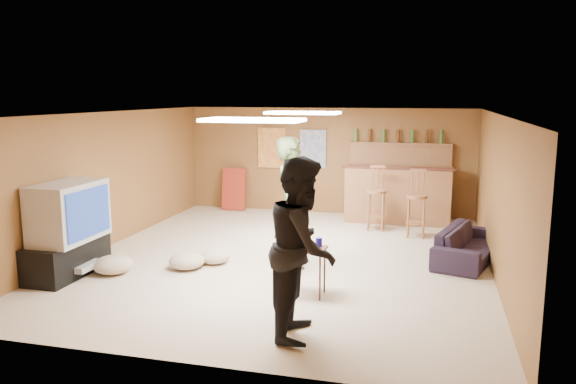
% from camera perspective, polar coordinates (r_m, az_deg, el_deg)
% --- Properties ---
extents(ground, '(7.00, 7.00, 0.00)m').
position_cam_1_polar(ground, '(8.63, -0.33, -6.78)').
color(ground, '#C2AD94').
rests_on(ground, ground).
extents(ceiling, '(6.00, 7.00, 0.02)m').
position_cam_1_polar(ceiling, '(8.27, -0.35, 7.98)').
color(ceiling, silver).
rests_on(ceiling, ground).
extents(wall_back, '(6.00, 0.02, 2.20)m').
position_cam_1_polar(wall_back, '(11.76, 4.01, 3.16)').
color(wall_back, brown).
rests_on(wall_back, ground).
extents(wall_front, '(6.00, 0.02, 2.20)m').
position_cam_1_polar(wall_front, '(5.15, -10.36, -5.78)').
color(wall_front, brown).
rests_on(wall_front, ground).
extents(wall_left, '(0.02, 7.00, 2.20)m').
position_cam_1_polar(wall_left, '(9.58, -17.96, 1.16)').
color(wall_left, brown).
rests_on(wall_left, ground).
extents(wall_right, '(0.02, 7.00, 2.20)m').
position_cam_1_polar(wall_right, '(8.16, 20.49, -0.45)').
color(wall_right, brown).
rests_on(wall_right, ground).
extents(tv_stand, '(0.55, 1.30, 0.50)m').
position_cam_1_polar(tv_stand, '(8.39, -21.50, -6.20)').
color(tv_stand, black).
rests_on(tv_stand, ground).
extents(dvd_box, '(0.35, 0.50, 0.08)m').
position_cam_1_polar(dvd_box, '(8.29, -20.22, -7.02)').
color(dvd_box, '#B2B2B7').
rests_on(dvd_box, tv_stand).
extents(tv_body, '(0.60, 1.10, 0.80)m').
position_cam_1_polar(tv_body, '(8.20, -21.39, -1.88)').
color(tv_body, '#B2B2B7').
rests_on(tv_body, tv_stand).
extents(tv_screen, '(0.02, 0.95, 0.65)m').
position_cam_1_polar(tv_screen, '(8.03, -19.59, -2.01)').
color(tv_screen, navy).
rests_on(tv_screen, tv_body).
extents(bar_counter, '(2.00, 0.60, 1.10)m').
position_cam_1_polar(bar_counter, '(11.13, 11.08, -0.25)').
color(bar_counter, brown).
rests_on(bar_counter, ground).
extents(bar_lip, '(2.10, 0.12, 0.05)m').
position_cam_1_polar(bar_lip, '(10.80, 11.09, 2.39)').
color(bar_lip, '#441E15').
rests_on(bar_lip, bar_counter).
extents(bar_shelf, '(2.00, 0.18, 0.05)m').
position_cam_1_polar(bar_shelf, '(11.45, 11.37, 4.82)').
color(bar_shelf, brown).
rests_on(bar_shelf, bar_backing).
extents(bar_backing, '(2.00, 0.14, 0.60)m').
position_cam_1_polar(bar_backing, '(11.50, 11.33, 3.34)').
color(bar_backing, brown).
rests_on(bar_backing, bar_counter).
extents(poster_left, '(0.60, 0.03, 0.85)m').
position_cam_1_polar(poster_left, '(11.97, -1.68, 4.50)').
color(poster_left, '#BF3F26').
rests_on(poster_left, wall_back).
extents(poster_right, '(0.55, 0.03, 0.80)m').
position_cam_1_polar(poster_right, '(11.76, 2.55, 4.40)').
color(poster_right, '#334C99').
rests_on(poster_right, wall_back).
extents(folding_chair_stack, '(0.50, 0.26, 0.91)m').
position_cam_1_polar(folding_chair_stack, '(12.19, -5.49, 0.29)').
color(folding_chair_stack, '#A22E1E').
rests_on(folding_chair_stack, ground).
extents(ceiling_panel_front, '(1.20, 0.60, 0.04)m').
position_cam_1_polar(ceiling_panel_front, '(6.83, -3.58, 7.31)').
color(ceiling_panel_front, white).
rests_on(ceiling_panel_front, ceiling).
extents(ceiling_panel_back, '(1.20, 0.60, 0.04)m').
position_cam_1_polar(ceiling_panel_back, '(9.44, 1.53, 8.04)').
color(ceiling_panel_back, white).
rests_on(ceiling_panel_back, ceiling).
extents(person_olive, '(0.49, 0.72, 1.91)m').
position_cam_1_polar(person_olive, '(7.78, 0.44, -1.38)').
color(person_olive, '#445330').
rests_on(person_olive, ground).
extents(person_black, '(0.78, 0.96, 1.87)m').
position_cam_1_polar(person_black, '(5.76, 1.49, -5.64)').
color(person_black, black).
rests_on(person_black, ground).
extents(sofa, '(1.14, 1.85, 0.51)m').
position_cam_1_polar(sofa, '(8.88, 17.85, -5.10)').
color(sofa, black).
rests_on(sofa, ground).
extents(tray_table, '(0.47, 0.38, 0.61)m').
position_cam_1_polar(tray_table, '(7.04, 1.89, -8.06)').
color(tray_table, '#441E15').
rests_on(tray_table, ground).
extents(cup_red_near, '(0.09, 0.09, 0.12)m').
position_cam_1_polar(cup_red_near, '(7.01, 1.27, -5.03)').
color(cup_red_near, '#B02E0B').
rests_on(cup_red_near, tray_table).
extents(cup_red_far, '(0.09, 0.09, 0.10)m').
position_cam_1_polar(cup_red_far, '(6.82, 2.38, -5.54)').
color(cup_red_far, '#B02E0B').
rests_on(cup_red_far, tray_table).
extents(cup_blue, '(0.11, 0.11, 0.11)m').
position_cam_1_polar(cup_blue, '(7.00, 3.16, -5.10)').
color(cup_blue, navy).
rests_on(cup_blue, tray_table).
extents(bar_stool_left, '(0.43, 0.43, 1.17)m').
position_cam_1_polar(bar_stool_left, '(10.42, 8.97, -0.68)').
color(bar_stool_left, brown).
rests_on(bar_stool_left, ground).
extents(bar_stool_right, '(0.38, 0.38, 1.18)m').
position_cam_1_polar(bar_stool_right, '(10.05, 12.94, -1.16)').
color(bar_stool_right, brown).
rests_on(bar_stool_right, ground).
extents(cushion_near_tv, '(0.60, 0.60, 0.23)m').
position_cam_1_polar(cushion_near_tv, '(8.25, -10.25, -6.89)').
color(cushion_near_tv, tan).
rests_on(cushion_near_tv, ground).
extents(cushion_mid, '(0.58, 0.58, 0.20)m').
position_cam_1_polar(cushion_mid, '(8.45, -7.47, -6.50)').
color(cushion_mid, tan).
rests_on(cushion_mid, ground).
extents(cushion_far, '(0.59, 0.59, 0.25)m').
position_cam_1_polar(cushion_far, '(8.28, -17.35, -7.06)').
color(cushion_far, tan).
rests_on(cushion_far, ground).
extents(bottle_row, '(1.76, 0.08, 0.26)m').
position_cam_1_polar(bottle_row, '(11.42, 11.09, 5.60)').
color(bottle_row, '#3F7233').
rests_on(bottle_row, bar_shelf).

